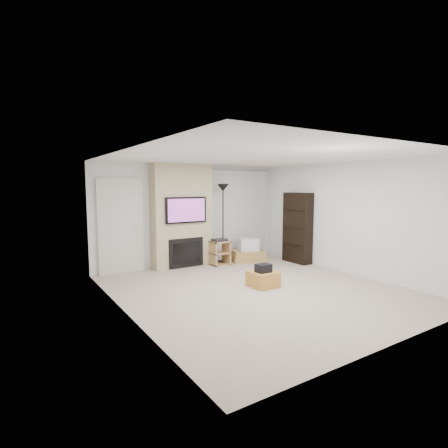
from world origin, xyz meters
TOP-DOWN VIEW (x-y plane):
  - floor at (0.00, 0.00)m, footprint 5.00×5.50m
  - ceiling at (0.00, 0.00)m, footprint 5.00×5.50m
  - wall_back at (0.00, 2.75)m, footprint 5.00×0.00m
  - wall_front at (0.00, -2.75)m, footprint 5.00×0.00m
  - wall_left at (-2.50, 0.00)m, footprint 0.00×5.50m
  - wall_right at (2.50, 0.00)m, footprint 0.00×5.50m
  - hvac_vent at (0.40, 0.80)m, footprint 0.35×0.18m
  - ottoman at (0.21, 0.11)m, footprint 0.50×0.50m
  - black_bag at (0.18, 0.07)m, footprint 0.28×0.22m
  - fireplace_wall at (-0.35, 2.54)m, footprint 1.50×0.47m
  - entry_door at (-1.80, 2.71)m, footprint 1.02×0.11m
  - vertical_blinds at (1.40, 2.70)m, footprint 1.98×0.10m
  - floor_lamp at (0.70, 2.34)m, footprint 0.30×0.30m
  - av_stand at (0.50, 2.18)m, footprint 0.45×0.38m
  - box_stack at (1.39, 2.20)m, footprint 1.06×0.93m
  - bookshelf at (2.34, 1.35)m, footprint 0.30×0.80m

SIDE VIEW (x-z plane):
  - floor at x=0.00m, z-range 0.00..0.00m
  - ottoman at x=0.21m, z-range 0.00..0.30m
  - box_stack at x=1.39m, z-range -0.07..0.53m
  - av_stand at x=0.50m, z-range 0.02..0.68m
  - black_bag at x=0.18m, z-range 0.30..0.46m
  - bookshelf at x=2.34m, z-range 0.00..1.80m
  - entry_door at x=-1.80m, z-range -0.02..2.12m
  - fireplace_wall at x=-0.35m, z-range -0.01..2.49m
  - wall_back at x=0.00m, z-range 0.00..2.50m
  - wall_front at x=0.00m, z-range 0.00..2.50m
  - wall_left at x=-2.50m, z-range 0.00..2.50m
  - wall_right at x=2.50m, z-range 0.00..2.50m
  - vertical_blinds at x=1.40m, z-range 0.09..2.46m
  - floor_lamp at x=0.70m, z-range 0.58..2.60m
  - hvac_vent at x=0.40m, z-range 2.49..2.50m
  - ceiling at x=0.00m, z-range 2.50..2.50m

